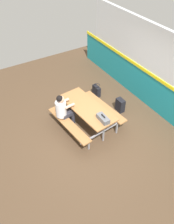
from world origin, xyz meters
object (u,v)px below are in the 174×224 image
at_px(picnic_table_main, 87,111).
at_px(backpack_dark, 120,105).
at_px(student_nearer, 63,109).
at_px(tote_bag_bright, 96,90).
at_px(toolbox_grey, 103,119).

distance_m(picnic_table_main, backpack_dark, 1.33).
distance_m(student_nearer, tote_bag_bright, 1.94).
distance_m(picnic_table_main, student_nearer, 0.68).
distance_m(picnic_table_main, toolbox_grey, 0.74).
distance_m(student_nearer, toolbox_grey, 1.20).
bearing_deg(picnic_table_main, toolbox_grey, 5.69).
bearing_deg(tote_bag_bright, toolbox_grey, -28.89).
height_order(backpack_dark, tote_bag_bright, backpack_dark).
xyz_separation_m(backpack_dark, tote_bag_bright, (-1.09, -0.20, -0.02)).
distance_m(student_nearer, backpack_dark, 1.95).
relative_size(backpack_dark, tote_bag_bright, 1.02).
xyz_separation_m(student_nearer, toolbox_grey, (1.00, 0.66, 0.10)).
distance_m(toolbox_grey, tote_bag_bright, 2.18).
distance_m(picnic_table_main, tote_bag_bright, 1.62).
bearing_deg(tote_bag_bright, student_nearer, -63.47).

